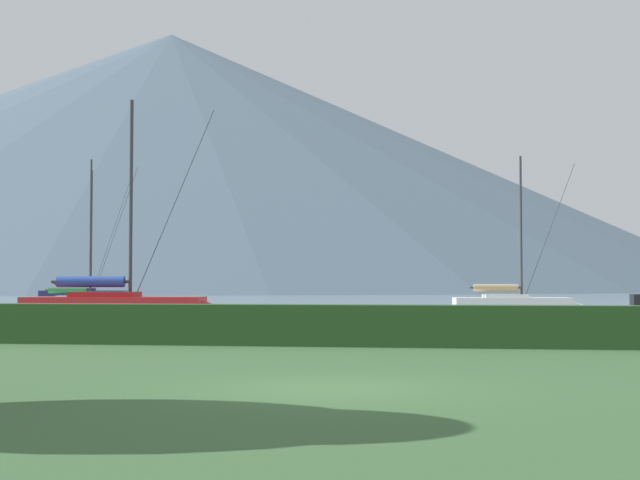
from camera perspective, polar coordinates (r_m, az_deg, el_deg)
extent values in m
plane|color=#385B33|center=(16.58, 0.67, -8.90)|extent=(1000.00, 1000.00, 0.00)
cube|color=#8499A8|center=(153.34, 7.88, -3.25)|extent=(320.00, 246.00, 0.00)
cube|color=#284C23|center=(27.44, 3.90, -5.15)|extent=(80.00, 1.20, 1.19)
cube|color=white|center=(57.66, -14.14, -3.87)|extent=(6.07, 3.40, 0.90)
cone|color=white|center=(57.30, -10.87, -3.91)|extent=(1.15, 1.00, 0.77)
cube|color=silver|center=(57.70, -14.46, -3.54)|extent=(2.42, 1.89, 0.58)
cylinder|color=#333338|center=(57.65, -13.60, 0.46)|extent=(0.12, 0.12, 8.65)
cylinder|color=#333338|center=(57.76, -14.92, -2.92)|extent=(2.53, 0.77, 0.10)
cylinder|color=#2D7542|center=(57.76, -14.92, -2.92)|extent=(2.22, 0.92, 0.36)
cylinder|color=#333338|center=(57.49, -12.26, 0.24)|extent=(2.65, 0.73, 8.22)
cube|color=navy|center=(86.24, -14.01, -3.34)|extent=(7.70, 4.06, 1.15)
cone|color=navy|center=(85.61, -11.24, -3.38)|extent=(1.44, 1.23, 0.98)
cube|color=#1B2449|center=(86.31, -14.28, -3.06)|extent=(3.04, 2.31, 0.73)
cylinder|color=#333338|center=(86.24, -13.56, 0.40)|extent=(0.15, 0.15, 11.17)
cylinder|color=#333338|center=(86.42, -14.67, -2.54)|extent=(3.24, 0.85, 0.13)
cylinder|color=red|center=(86.42, -14.67, -2.54)|extent=(2.83, 1.06, 0.46)
cylinder|color=#333338|center=(85.95, -12.42, 0.21)|extent=(3.41, 0.79, 10.62)
cube|color=red|center=(42.56, -12.21, -4.17)|extent=(8.00, 3.66, 1.21)
cone|color=red|center=(41.78, -6.30, -4.24)|extent=(1.45, 1.20, 1.03)
cube|color=#A52020|center=(42.66, -12.78, -3.56)|extent=(3.09, 2.22, 0.77)
cylinder|color=#333338|center=(42.54, -11.28, 2.12)|extent=(0.15, 0.15, 9.24)
cylinder|color=#333338|center=(42.80, -13.59, -2.45)|extent=(3.46, 0.60, 0.13)
cylinder|color=#2847A3|center=(42.80, -13.59, -2.45)|extent=(2.99, 0.88, 0.48)
cylinder|color=#333338|center=(42.17, -8.87, 1.83)|extent=(3.64, 0.52, 8.79)
cube|color=white|center=(53.93, 11.45, -3.94)|extent=(6.62, 2.97, 1.00)
cone|color=white|center=(54.68, 15.23, -3.88)|extent=(1.19, 0.98, 0.85)
cube|color=silver|center=(53.86, 11.06, -3.56)|extent=(2.55, 1.82, 0.64)
cylinder|color=#333338|center=(54.09, 11.98, 0.55)|extent=(0.13, 0.13, 8.37)
cylinder|color=#333338|center=(53.77, 10.50, -2.83)|extent=(2.87, 0.47, 0.11)
cylinder|color=tan|center=(53.77, 10.50, -2.83)|extent=(2.48, 0.70, 0.40)
cylinder|color=#333338|center=(54.37, 13.54, 0.33)|extent=(3.02, 0.41, 7.96)
cone|color=#425666|center=(431.67, 0.30, 1.03)|extent=(357.21, 357.21, 58.30)
cone|color=#4C6070|center=(415.12, -13.41, 2.82)|extent=(326.74, 326.74, 81.02)
cone|color=#4C6070|center=(397.39, 0.24, 2.41)|extent=(304.22, 304.22, 73.03)
cone|color=#4C6070|center=(314.32, -8.99, 4.72)|extent=(350.34, 350.34, 83.36)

